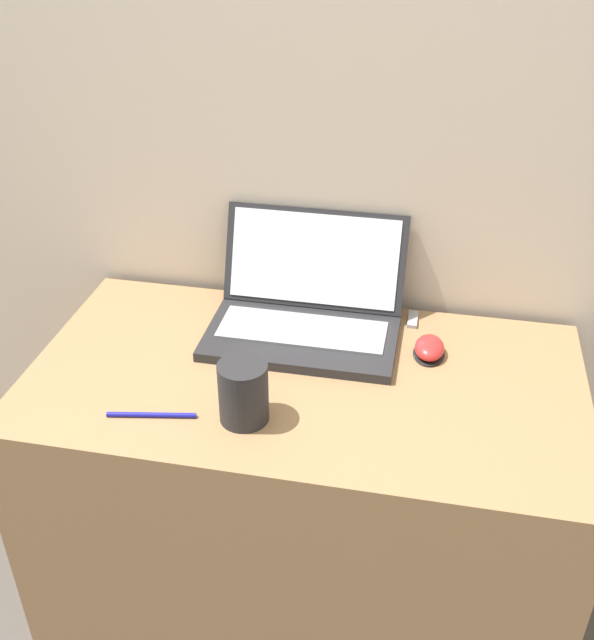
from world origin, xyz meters
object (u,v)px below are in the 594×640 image
computer_mouse (429,349)px  pen (151,415)px  laptop (306,309)px  drink_cup (243,391)px  usb_stick (413,319)px

computer_mouse → pen: size_ratio=0.56×
pen → laptop: bearing=57.7°
laptop → computer_mouse: size_ratio=4.40×
drink_cup → computer_mouse: size_ratio=1.30×
usb_stick → pen: (-0.42, -0.40, 0.00)m
laptop → computer_mouse: 0.26m
drink_cup → pen: size_ratio=0.72×
drink_cup → pen: drink_cup is taller
drink_cup → pen: 0.17m
drink_cup → pen: bearing=-169.6°
computer_mouse → pen: bearing=-148.3°
computer_mouse → pen: 0.54m
drink_cup → computer_mouse: drink_cup is taller
laptop → usb_stick: size_ratio=6.31×
computer_mouse → usb_stick: (-0.04, 0.12, -0.01)m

